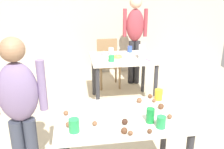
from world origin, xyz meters
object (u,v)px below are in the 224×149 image
Objects in this scene: mixing_bowl at (88,108)px; person_adult_far at (135,32)px; person_girl_near at (20,107)px; chair_far_table at (108,60)px; pitcher_far at (142,52)px; dining_table_near at (122,127)px; dining_table_far at (123,64)px; soda_can at (150,116)px.

person_adult_far is at bearing 67.64° from mixing_bowl.
person_adult_far reaches higher than person_girl_near.
person_adult_far is (0.51, 0.03, 0.50)m from chair_far_table.
dining_table_near is at bearing -110.69° from pitcher_far.
soda_can is at bearing -95.17° from dining_table_far.
pitcher_far is (0.39, -0.91, 0.36)m from chair_far_table.
pitcher_far is at bearing 76.54° from soda_can.
soda_can is (-0.56, -2.77, -0.18)m from person_adult_far.
person_girl_near is (-0.84, 0.10, 0.21)m from dining_table_near.
person_girl_near is 0.87× the size of person_adult_far.
person_adult_far is 2.72m from mixing_bowl.
mixing_bowl is at bearing -112.36° from person_adult_far.
pitcher_far is (0.26, -0.15, 0.22)m from dining_table_far.
soda_can reaches higher than mixing_bowl.
mixing_bowl is (-0.28, 0.10, 0.16)m from dining_table_near.
dining_table_near is 0.79× the size of person_girl_near.
dining_table_far is 2.01m from soda_can.
mixing_bowl is (-0.66, -1.73, 0.15)m from dining_table_far.
soda_can is at bearing -103.46° from pitcher_far.
chair_far_table is at bearing 113.22° from pitcher_far.
person_adult_far reaches higher than pitcher_far.
dining_table_near is 1.29× the size of chair_far_table.
person_adult_far reaches higher than dining_table_far.
pitcher_far is (-0.12, -0.93, -0.14)m from person_adult_far.
soda_can is (0.48, -0.26, 0.02)m from mixing_bowl.
dining_table_near is 0.31m from soda_can.
person_girl_near is 6.60× the size of pitcher_far.
person_girl_near is at bearing 173.47° from dining_table_near.
person_adult_far is at bearing 82.85° from pitcher_far.
person_adult_far is 0.95m from pitcher_far.
person_girl_near is at bearing -124.95° from dining_table_far.
dining_table_far is 0.78m from chair_far_table.
mixing_bowl is at bearing -101.98° from chair_far_table.
person_adult_far is 13.43× the size of soda_can.
dining_table_far is 0.61× the size of person_adult_far.
dining_table_far is at bearing -80.24° from chair_far_table.
mixing_bowl reaches higher than dining_table_near.
person_adult_far is at bearing 78.63° from soda_can.
person_adult_far is (0.38, 0.78, 0.36)m from dining_table_far.
chair_far_table is 4.03× the size of pitcher_far.
dining_table_far is 1.86m from mixing_bowl.
person_adult_far is 7.59× the size of pitcher_far.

